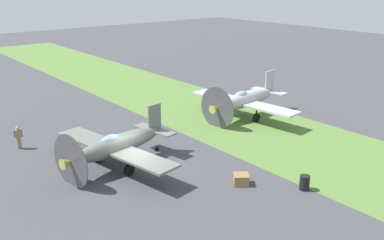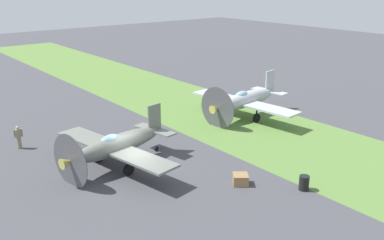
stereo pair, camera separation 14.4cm
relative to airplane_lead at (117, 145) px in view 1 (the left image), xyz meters
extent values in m
plane|color=#424247|center=(-1.46, -0.75, -1.55)|extent=(160.00, 160.00, 0.00)
cube|color=#567A38|center=(-1.46, -12.76, -1.55)|extent=(120.00, 11.00, 0.01)
ellipsoid|color=slate|center=(0.03, -0.17, 0.01)|extent=(2.59, 7.42, 1.33)
cube|color=slate|center=(-0.05, 0.26, -0.15)|extent=(10.47, 3.60, 0.15)
cube|color=slate|center=(0.61, -3.44, 0.97)|extent=(0.31, 1.18, 2.04)
cube|color=slate|center=(0.61, -3.44, 0.11)|extent=(3.55, 1.55, 0.11)
cone|color=#B7B24C|center=(-0.66, 3.69, 0.01)|extent=(0.81, 0.86, 0.69)
cylinder|color=#4C4C51|center=(-0.62, 3.48, 0.01)|extent=(3.39, 0.64, 3.43)
ellipsoid|color=#8CB2C6|center=(-0.08, 0.47, 0.47)|extent=(1.00, 1.61, 0.75)
cylinder|color=black|center=(-1.60, 0.09, -1.19)|extent=(0.36, 0.76, 0.73)
cylinder|color=black|center=(-1.60, 0.09, -0.67)|extent=(0.13, 0.13, 1.03)
cylinder|color=black|center=(1.47, 0.64, -1.19)|extent=(0.36, 0.76, 0.73)
cylinder|color=black|center=(1.47, 0.64, -0.67)|extent=(0.13, 0.13, 1.03)
cylinder|color=black|center=(0.63, -3.55, -1.38)|extent=(0.19, 0.36, 0.34)
ellipsoid|color=#B2B7BC|center=(2.27, -14.41, 0.08)|extent=(2.21, 7.76, 1.40)
cube|color=#B2B7BC|center=(2.22, -13.96, -0.09)|extent=(10.95, 3.06, 0.16)
cube|color=#B2B7BC|center=(2.64, -17.88, 1.10)|extent=(0.24, 1.24, 2.14)
cube|color=#B2B7BC|center=(2.64, -17.88, 0.20)|extent=(3.69, 1.39, 0.11)
cone|color=#B7B24C|center=(1.83, -10.32, 0.08)|extent=(0.80, 0.86, 0.72)
cylinder|color=#4C4C51|center=(1.85, -10.54, 0.08)|extent=(3.59, 0.43, 3.60)
ellipsoid|color=#8CB2C6|center=(2.19, -13.73, 0.57)|extent=(0.95, 1.65, 0.79)
cylinder|color=black|center=(0.58, -14.02, -1.17)|extent=(0.33, 0.79, 0.77)
cylinder|color=black|center=(0.58, -14.02, -0.63)|extent=(0.14, 0.14, 1.08)
cylinder|color=black|center=(3.83, -13.67, -1.17)|extent=(0.33, 0.79, 0.77)
cylinder|color=black|center=(3.83, -13.67, -0.63)|extent=(0.14, 0.14, 1.08)
cylinder|color=black|center=(2.65, -17.99, -1.37)|extent=(0.17, 0.37, 0.36)
cylinder|color=#847A5B|center=(7.36, 4.04, -1.11)|extent=(0.30, 0.30, 0.88)
cylinder|color=#847A5B|center=(7.36, 4.04, -0.36)|extent=(0.38, 0.38, 0.62)
sphere|color=tan|center=(7.36, 4.04, 0.06)|extent=(0.23, 0.23, 0.23)
cylinder|color=#847A5B|center=(7.41, 4.29, -0.36)|extent=(0.11, 0.11, 0.59)
cylinder|color=#847A5B|center=(7.30, 3.78, -0.36)|extent=(0.11, 0.11, 0.59)
cylinder|color=black|center=(-9.83, -7.00, -1.10)|extent=(0.60, 0.60, 0.90)
cube|color=olive|center=(-6.96, -4.58, -1.23)|extent=(1.26, 1.26, 0.64)
cone|color=orange|center=(6.81, -7.20, -1.33)|extent=(0.36, 0.36, 0.44)
camera|label=1|loc=(-23.48, 12.63, 10.48)|focal=40.20mm
camera|label=2|loc=(-23.57, 12.52, 10.48)|focal=40.20mm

